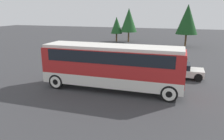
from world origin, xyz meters
name	(u,v)px	position (x,y,z in m)	size (l,w,h in m)	color
ground_plane	(112,89)	(0.00, 0.00, 0.00)	(120.00, 120.00, 0.00)	#38383A
tour_bus	(113,63)	(0.10, 0.00, 1.97)	(10.11, 2.54, 3.28)	silver
parked_car_near	(113,59)	(-2.10, 6.94, 0.68)	(4.40, 1.89, 1.37)	maroon
parked_car_mid	(178,70)	(4.60, 4.63, 0.65)	(4.09, 1.81, 1.26)	silver
tree_left	(187,19)	(5.31, 22.41, 4.34)	(3.33, 3.33, 6.67)	brown
tree_center	(117,25)	(-7.12, 25.29, 3.02)	(2.15, 2.15, 4.58)	brown
tree_right	(129,20)	(-4.82, 25.45, 3.97)	(3.01, 3.01, 6.12)	brown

